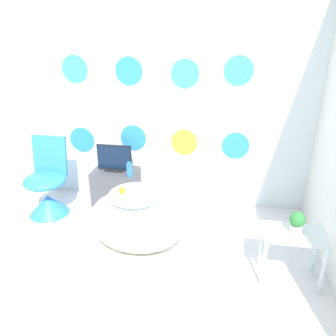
% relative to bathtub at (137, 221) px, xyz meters
% --- Properties ---
extents(ground_plane, '(12.00, 12.00, 0.00)m').
position_rel_bathtub_xyz_m(ground_plane, '(-0.01, -0.90, -0.30)').
color(ground_plane, silver).
extents(wall_back_dotted, '(4.42, 0.05, 2.60)m').
position_rel_bathtub_xyz_m(wall_back_dotted, '(-0.01, 1.05, 1.00)').
color(wall_back_dotted, white).
rests_on(wall_back_dotted, ground_plane).
extents(rug, '(1.12, 0.77, 0.01)m').
position_rel_bathtub_xyz_m(rug, '(0.04, -0.06, -0.30)').
color(rug, silver).
rests_on(rug, ground_plane).
extents(bathtub, '(0.91, 0.60, 0.60)m').
position_rel_bathtub_xyz_m(bathtub, '(0.00, 0.00, 0.00)').
color(bathtub, white).
rests_on(bathtub, ground_plane).
extents(rubber_duck, '(0.06, 0.06, 0.07)m').
position_rel_bathtub_xyz_m(rubber_duck, '(-0.11, -0.04, 0.33)').
color(rubber_duck, yellow).
rests_on(rubber_duck, bathtub).
extents(chair, '(0.46, 0.46, 0.87)m').
position_rel_bathtub_xyz_m(chair, '(-1.16, 0.45, -0.02)').
color(chair, '#338CE0').
rests_on(chair, ground_plane).
extents(tv_cabinet, '(0.53, 0.35, 0.42)m').
position_rel_bathtub_xyz_m(tv_cabinet, '(-0.48, 0.83, -0.09)').
color(tv_cabinet, '#4C4C51').
rests_on(tv_cabinet, ground_plane).
extents(tv, '(0.41, 0.12, 0.31)m').
position_rel_bathtub_xyz_m(tv, '(-0.48, 0.83, 0.26)').
color(tv, black).
rests_on(tv, tv_cabinet).
extents(vase, '(0.07, 0.07, 0.17)m').
position_rel_bathtub_xyz_m(vase, '(-0.27, 0.70, 0.20)').
color(vase, '#2D72B7').
rests_on(vase, tv_cabinet).
extents(side_table, '(0.50, 0.30, 0.46)m').
position_rel_bathtub_xyz_m(side_table, '(1.36, -0.20, 0.07)').
color(side_table, silver).
rests_on(side_table, ground_plane).
extents(potted_plant_left, '(0.12, 0.12, 0.19)m').
position_rel_bathtub_xyz_m(potted_plant_left, '(1.36, -0.20, 0.26)').
color(potted_plant_left, beige).
rests_on(potted_plant_left, side_table).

